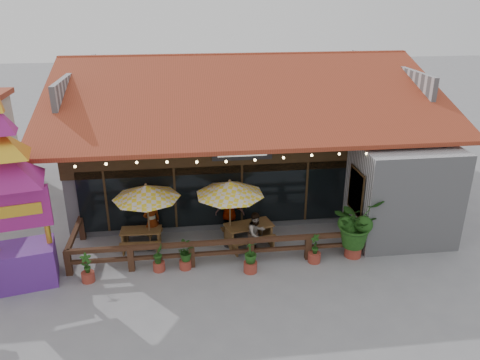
{
  "coord_description": "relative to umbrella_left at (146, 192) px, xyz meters",
  "views": [
    {
      "loc": [
        -2.59,
        -14.15,
        8.66
      ],
      "look_at": [
        -0.62,
        1.5,
        2.25
      ],
      "focal_mm": 35.0,
      "sensor_mm": 36.0,
      "label": 1
    }
  ],
  "objects": [
    {
      "name": "ground",
      "position": [
        3.95,
        -0.92,
        -2.21
      ],
      "size": [
        100.0,
        100.0,
        0.0
      ],
      "primitive_type": "plane",
      "color": "gray",
      "rests_on": "ground"
    },
    {
      "name": "restaurant_building",
      "position": [
        4.21,
        5.69,
        -0.0
      ],
      "size": [
        15.5,
        14.73,
        6.09
      ],
      "color": "#9F9FA3",
      "rests_on": "ground"
    },
    {
      "name": "patio_railing",
      "position": [
        1.7,
        -1.18,
        -1.59
      ],
      "size": [
        10.0,
        2.6,
        0.92
      ],
      "color": "#412717",
      "rests_on": "ground"
    },
    {
      "name": "umbrella_left",
      "position": [
        0.0,
        0.0,
        0.0
      ],
      "size": [
        2.51,
        2.51,
        2.53
      ],
      "color": "brown",
      "rests_on": "ground"
    },
    {
      "name": "umbrella_right",
      "position": [
        2.88,
        -0.2,
        0.07
      ],
      "size": [
        3.14,
        3.14,
        2.61
      ],
      "color": "brown",
      "rests_on": "ground"
    },
    {
      "name": "picnic_table_left",
      "position": [
        -0.31,
        0.12,
        -1.74
      ],
      "size": [
        1.49,
        1.3,
        0.7
      ],
      "color": "brown",
      "rests_on": "ground"
    },
    {
      "name": "picnic_table_right",
      "position": [
        3.56,
        -0.19,
        -1.66
      ],
      "size": [
        1.98,
        1.81,
        0.82
      ],
      "color": "brown",
      "rests_on": "ground"
    },
    {
      "name": "thai_sign_tower",
      "position": [
        -3.71,
        -1.68,
        1.49
      ],
      "size": [
        3.07,
        3.07,
        6.99
      ],
      "color": "#5B268B",
      "rests_on": "ground"
    },
    {
      "name": "tropical_plant",
      "position": [
        7.07,
        -1.46,
        -0.96
      ],
      "size": [
        2.04,
        1.96,
        2.18
      ],
      "color": "maroon",
      "rests_on": "ground"
    },
    {
      "name": "diner_a",
      "position": [
        0.08,
        0.38,
        -1.32
      ],
      "size": [
        0.77,
        0.67,
        1.77
      ],
      "primitive_type": "imported",
      "rotation": [
        0.0,
        0.0,
        3.62
      ],
      "color": "#362411",
      "rests_on": "ground"
    },
    {
      "name": "diner_b",
      "position": [
        3.72,
        -0.84,
        -1.42
      ],
      "size": [
        0.97,
        0.92,
        1.57
      ],
      "primitive_type": "imported",
      "rotation": [
        0.0,
        0.0,
        0.58
      ],
      "color": "#362411",
      "rests_on": "ground"
    },
    {
      "name": "diner_c",
      "position": [
        2.95,
        0.53,
        -1.28
      ],
      "size": [
        1.15,
        0.64,
        1.86
      ],
      "primitive_type": "imported",
      "rotation": [
        0.0,
        0.0,
        2.96
      ],
      "color": "#362411",
      "rests_on": "ground"
    },
    {
      "name": "planter_a",
      "position": [
        -1.87,
        -1.89,
        -1.78
      ],
      "size": [
        0.42,
        0.41,
        1.01
      ],
      "color": "maroon",
      "rests_on": "ground"
    },
    {
      "name": "planter_b",
      "position": [
        0.36,
        -1.53,
        -1.77
      ],
      "size": [
        0.4,
        0.44,
        0.97
      ],
      "color": "maroon",
      "rests_on": "ground"
    },
    {
      "name": "planter_c",
      "position": [
        1.23,
        -1.53,
        -1.66
      ],
      "size": [
        0.77,
        0.75,
        0.97
      ],
      "color": "maroon",
      "rests_on": "ground"
    },
    {
      "name": "planter_d",
      "position": [
        3.36,
        -1.99,
        -1.68
      ],
      "size": [
        0.55,
        0.55,
        1.1
      ],
      "color": "maroon",
      "rests_on": "ground"
    },
    {
      "name": "planter_e",
      "position": [
        5.62,
        -1.66,
        -1.76
      ],
      "size": [
        0.43,
        0.43,
        1.06
      ],
      "color": "maroon",
      "rests_on": "ground"
    }
  ]
}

